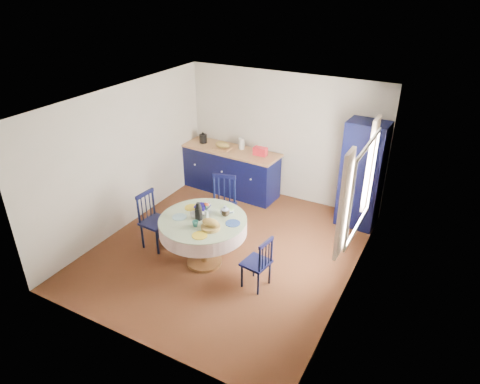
% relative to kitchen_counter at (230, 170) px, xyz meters
% --- Properties ---
extents(floor, '(4.50, 4.50, 0.00)m').
position_rel_kitchen_counter_xyz_m(floor, '(1.00, -1.90, -0.48)').
color(floor, black).
rests_on(floor, ground).
extents(ceiling, '(4.50, 4.50, 0.00)m').
position_rel_kitchen_counter_xyz_m(ceiling, '(1.00, -1.90, 2.02)').
color(ceiling, white).
rests_on(ceiling, wall_back).
extents(wall_back, '(4.00, 0.02, 2.50)m').
position_rel_kitchen_counter_xyz_m(wall_back, '(1.00, 0.35, 0.77)').
color(wall_back, beige).
rests_on(wall_back, floor).
extents(wall_left, '(0.02, 4.50, 2.50)m').
position_rel_kitchen_counter_xyz_m(wall_left, '(-1.00, -1.90, 0.77)').
color(wall_left, beige).
rests_on(wall_left, floor).
extents(wall_right, '(0.02, 4.50, 2.50)m').
position_rel_kitchen_counter_xyz_m(wall_right, '(3.00, -1.90, 0.77)').
color(wall_right, beige).
rests_on(wall_right, floor).
extents(window, '(0.10, 1.74, 1.45)m').
position_rel_kitchen_counter_xyz_m(window, '(2.95, -1.60, 1.04)').
color(window, white).
rests_on(window, wall_right).
extents(kitchen_counter, '(2.12, 0.77, 1.17)m').
position_rel_kitchen_counter_xyz_m(kitchen_counter, '(0.00, 0.00, 0.00)').
color(kitchen_counter, black).
rests_on(kitchen_counter, floor).
extents(pantry_cabinet, '(0.70, 0.52, 1.93)m').
position_rel_kitchen_counter_xyz_m(pantry_cabinet, '(2.66, -0.05, 0.49)').
color(pantry_cabinet, black).
rests_on(pantry_cabinet, floor).
extents(dining_table, '(1.33, 1.33, 1.09)m').
position_rel_kitchen_counter_xyz_m(dining_table, '(0.88, -2.38, 0.20)').
color(dining_table, '#562B18').
rests_on(dining_table, floor).
extents(chair_left, '(0.44, 0.46, 0.96)m').
position_rel_kitchen_counter_xyz_m(chair_left, '(-0.12, -2.34, 0.01)').
color(chair_left, black).
rests_on(chair_left, floor).
extents(chair_far, '(0.55, 0.54, 1.03)m').
position_rel_kitchen_counter_xyz_m(chair_far, '(0.63, -1.41, 0.04)').
color(chair_far, black).
rests_on(chair_far, floor).
extents(chair_right, '(0.40, 0.42, 0.83)m').
position_rel_kitchen_counter_xyz_m(chair_right, '(1.86, -2.48, -0.06)').
color(chair_right, black).
rests_on(chair_right, floor).
extents(mug_a, '(0.11, 0.11, 0.09)m').
position_rel_kitchen_counter_xyz_m(mug_a, '(0.73, -2.39, 0.37)').
color(mug_a, silver).
rests_on(mug_a, dining_table).
extents(mug_b, '(0.09, 0.09, 0.09)m').
position_rel_kitchen_counter_xyz_m(mug_b, '(0.89, -2.59, 0.37)').
color(mug_b, '#2E7A74').
rests_on(mug_b, dining_table).
extents(mug_c, '(0.14, 0.14, 0.11)m').
position_rel_kitchen_counter_xyz_m(mug_c, '(1.12, -2.13, 0.38)').
color(mug_c, black).
rests_on(mug_c, dining_table).
extents(mug_d, '(0.09, 0.09, 0.08)m').
position_rel_kitchen_counter_xyz_m(mug_d, '(0.76, -2.05, 0.37)').
color(mug_d, silver).
rests_on(mug_d, dining_table).
extents(cobalt_bowl, '(0.24, 0.24, 0.06)m').
position_rel_kitchen_counter_xyz_m(cobalt_bowl, '(0.71, -2.13, 0.36)').
color(cobalt_bowl, '#110773').
rests_on(cobalt_bowl, dining_table).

